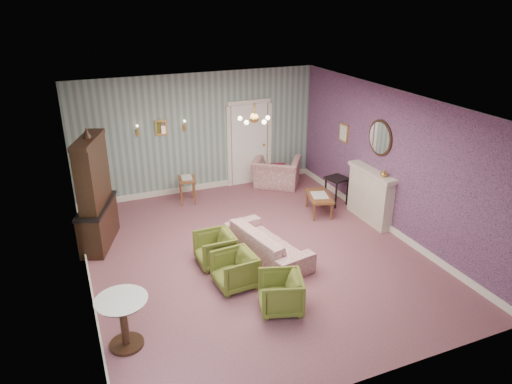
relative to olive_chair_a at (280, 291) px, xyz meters
name	(u,v)px	position (x,y,z in m)	size (l,w,h in m)	color
floor	(254,254)	(0.28, 1.73, -0.34)	(7.00, 7.00, 0.00)	#824C57
ceiling	(254,103)	(0.28, 1.73, 2.56)	(7.00, 7.00, 0.00)	white
wall_back	(199,134)	(0.28, 5.23, 1.11)	(6.00, 6.00, 0.00)	slate
wall_front	(369,287)	(0.28, -1.77, 1.11)	(6.00, 6.00, 0.00)	slate
wall_left	(78,212)	(-2.72, 1.73, 1.11)	(7.00, 7.00, 0.00)	slate
wall_right	(392,162)	(3.28, 1.73, 1.11)	(7.00, 7.00, 0.00)	slate
wall_right_floral	(391,162)	(3.27, 1.73, 1.11)	(7.00, 7.00, 0.00)	#A6537C
door	(249,143)	(1.58, 5.19, 0.74)	(1.12, 0.12, 2.16)	white
olive_chair_a	(280,291)	(0.00, 0.00, 0.00)	(0.65, 0.61, 0.67)	#585F21
olive_chair_b	(235,269)	(-0.43, 0.89, 0.00)	(0.65, 0.61, 0.67)	#585F21
olive_chair_c	(215,247)	(-0.51, 1.70, 0.00)	(0.66, 0.62, 0.68)	#585F21
sofa_chintz	(268,238)	(0.49, 1.59, 0.04)	(1.94, 0.57, 0.76)	#933B52
wingback_chair	(277,168)	(2.13, 4.71, 0.16)	(1.13, 0.73, 0.99)	#933B52
dresser	(94,190)	(-2.37, 3.31, 0.82)	(0.48, 1.39, 2.32)	black
fireplace	(370,196)	(3.14, 2.13, 0.24)	(0.30, 1.40, 1.16)	beige
mantel_vase	(384,173)	(3.12, 1.73, 0.90)	(0.15, 0.15, 0.15)	gold
oval_mirror	(380,138)	(3.24, 2.13, 1.51)	(0.04, 0.76, 0.84)	white
framed_print	(344,133)	(3.25, 3.48, 1.26)	(0.04, 0.34, 0.42)	gold
coffee_table	(319,204)	(2.32, 2.85, -0.11)	(0.48, 0.87, 0.44)	brown
side_table_black	(336,191)	(2.93, 3.13, 0.00)	(0.44, 0.44, 0.67)	black
pedestal_table	(124,322)	(-2.37, 0.09, 0.06)	(0.73, 0.73, 0.79)	black
nesting_table	(187,189)	(-0.24, 4.59, -0.01)	(0.39, 0.50, 0.66)	brown
gilt_mirror_back	(161,128)	(-0.62, 5.19, 1.36)	(0.28, 0.06, 0.36)	gold
sconce_left	(137,131)	(-1.17, 5.17, 1.36)	(0.16, 0.12, 0.30)	gold
sconce_right	(184,126)	(-0.07, 5.17, 1.36)	(0.16, 0.12, 0.30)	gold
chandelier	(254,119)	(0.28, 1.73, 2.29)	(0.56, 0.56, 0.36)	gold
burgundy_cushion	(277,170)	(2.08, 4.56, 0.14)	(0.38, 0.10, 0.38)	maroon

